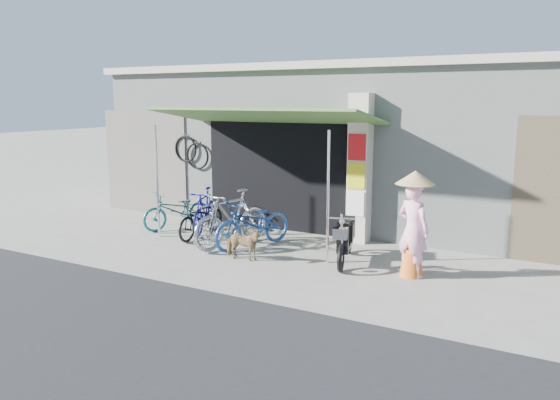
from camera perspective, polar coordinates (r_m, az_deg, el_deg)
The scene contains 14 objects.
ground at distance 9.62m, azimuth -1.84°, elevation -6.92°, with size 80.00×80.00×0.00m, color gray.
road_strip at distance 6.46m, azimuth -23.61°, elevation -16.80°, with size 80.00×6.00×0.01m, color #28282A.
bicycle_shop at distance 13.85m, azimuth 8.96°, elevation 6.02°, with size 12.30×5.30×3.66m.
shop_pillar at distance 11.12m, azimuth 8.38°, elevation 3.24°, with size 0.42×0.44×3.00m.
awning at distance 11.05m, azimuth -1.65°, elevation 8.59°, with size 4.60×1.88×2.72m.
neighbour_left at distance 14.36m, azimuth -13.88°, elevation 3.86°, with size 2.60×0.06×2.60m, color #6B665B.
bike_teal at distance 12.46m, azimuth -10.68°, elevation -1.05°, with size 0.57×1.63×0.85m, color #176569.
bike_blue at distance 12.03m, azimuth -7.87°, elevation -1.10°, with size 0.46×1.62×0.97m, color navy.
bike_black at distance 11.65m, azimuth -8.19°, elevation -1.84°, with size 0.55×1.58×0.83m, color black.
bike_silver at distance 10.78m, azimuth -5.04°, elevation -1.93°, with size 0.53×1.89×1.14m, color #9E9EA3.
bike_navy at distance 10.73m, azimuth -2.78°, elevation -2.45°, with size 0.64×1.82×0.96m, color #1F4992.
street_dog at distance 9.90m, azimuth -3.95°, elevation -4.60°, with size 0.33×0.72×0.61m, color tan.
moped at distance 9.83m, azimuth 6.87°, elevation -4.02°, with size 0.64×1.63×0.94m.
nun at distance 9.13m, azimuth 13.76°, elevation -2.53°, with size 0.67×0.64×1.76m.
Camera 1 is at (4.70, -7.89, 2.87)m, focal length 35.00 mm.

